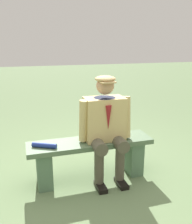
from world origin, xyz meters
The scene contains 4 objects.
ground_plane centered at (0.00, 0.00, 0.00)m, with size 30.00×30.00×0.00m, color #5F774D.
bench centered at (0.00, 0.00, 0.32)m, with size 1.49×0.37×0.49m.
seated_man centered at (-0.17, 0.05, 0.70)m, with size 0.64×0.52×1.26m.
rolled_magazine centered at (0.54, 0.04, 0.52)m, with size 0.05×0.05×0.28m, color navy.
Camera 1 is at (0.73, 2.65, 1.63)m, focal length 39.81 mm.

